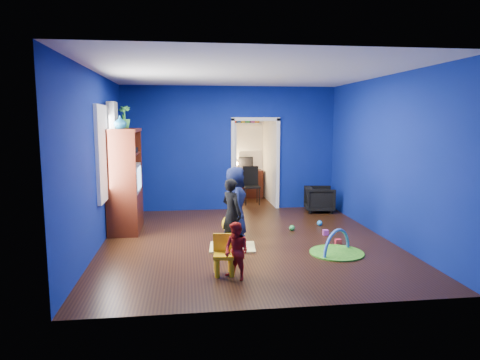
{
  "coord_description": "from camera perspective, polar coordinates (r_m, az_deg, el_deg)",
  "views": [
    {
      "loc": [
        -1.05,
        -7.26,
        2.12
      ],
      "look_at": [
        -0.07,
        0.4,
        1.03
      ],
      "focal_mm": 32.0,
      "sensor_mm": 36.0,
      "label": 1
    }
  ],
  "objects": [
    {
      "name": "study_desk",
      "position": [
        11.77,
        0.84,
        -0.52
      ],
      "size": [
        0.88,
        0.44,
        0.75
      ],
      "primitive_type": "cube",
      "color": "#3D140A",
      "rests_on": "floor"
    },
    {
      "name": "alcove",
      "position": [
        11.04,
        1.31,
        3.49
      ],
      "size": [
        1.0,
        1.75,
        2.5
      ],
      "primitive_type": null,
      "color": "silver",
      "rests_on": "floor"
    },
    {
      "name": "window_left",
      "position": [
        7.76,
        -17.96,
        3.41
      ],
      "size": [
        0.03,
        0.95,
        1.55
      ],
      "primitive_type": "cube",
      "color": "white",
      "rests_on": "wall_left"
    },
    {
      "name": "book_shelf",
      "position": [
        11.75,
        0.78,
        7.52
      ],
      "size": [
        0.88,
        0.24,
        0.04
      ],
      "primitive_type": "cube",
      "color": "white",
      "rests_on": "study_desk"
    },
    {
      "name": "folding_chair",
      "position": [
        10.82,
        1.56,
        -0.82
      ],
      "size": [
        0.4,
        0.4,
        0.92
      ],
      "primitive_type": "cube",
      "color": "black",
      "rests_on": "floor"
    },
    {
      "name": "child_navy",
      "position": [
        7.75,
        -0.65,
        -2.97
      ],
      "size": [
        0.43,
        0.64,
        1.29
      ],
      "primitive_type": "imported",
      "rotation": [
        0.0,
        0.0,
        1.6
      ],
      "color": "#0E1635",
      "rests_on": "floor"
    },
    {
      "name": "toy_0",
      "position": [
        7.57,
        12.95,
        -8.06
      ],
      "size": [
        0.1,
        0.08,
        0.1
      ],
      "primitive_type": "cube",
      "color": "red",
      "rests_on": "floor"
    },
    {
      "name": "desk_monitor",
      "position": [
        11.81,
        0.76,
        2.33
      ],
      "size": [
        0.4,
        0.05,
        0.32
      ],
      "primitive_type": "cube",
      "color": "black",
      "rests_on": "study_desk"
    },
    {
      "name": "ceiling",
      "position": [
        7.38,
        0.96,
        14.08
      ],
      "size": [
        5.0,
        5.5,
        0.01
      ],
      "primitive_type": "cube",
      "color": "white",
      "rests_on": "wall_back"
    },
    {
      "name": "toy_1",
      "position": [
        8.84,
        10.58,
        -5.64
      ],
      "size": [
        0.11,
        0.11,
        0.11
      ],
      "primitive_type": "sphere",
      "color": "#2790DD",
      "rests_on": "floor"
    },
    {
      "name": "crt_tv",
      "position": [
        8.42,
        -14.86,
        0.23
      ],
      "size": [
        0.46,
        0.7,
        0.54
      ],
      "primitive_type": "cube",
      "color": "silver",
      "rests_on": "tv_armoire"
    },
    {
      "name": "hopper_ball",
      "position": [
        8.09,
        -1.2,
        -5.89
      ],
      "size": [
        0.35,
        0.35,
        0.35
      ],
      "primitive_type": "sphere",
      "color": "yellow",
      "rests_on": "floor"
    },
    {
      "name": "play_mat",
      "position": [
        7.12,
        12.76,
        -9.43
      ],
      "size": [
        0.86,
        0.86,
        0.02
      ],
      "primitive_type": "cylinder",
      "color": "#399521",
      "rests_on": "floor"
    },
    {
      "name": "wall_front",
      "position": [
        4.68,
        5.77,
        -0.27
      ],
      "size": [
        5.0,
        0.02,
        2.9
      ],
      "primitive_type": "cube",
      "color": "navy",
      "rests_on": "floor"
    },
    {
      "name": "yellow_blanket",
      "position": [
        7.22,
        -1.03,
        -8.94
      ],
      "size": [
        0.81,
        0.67,
        0.03
      ],
      "primitive_type": "cube",
      "rotation": [
        0.0,
        0.0,
        -0.1
      ],
      "color": "#F2E07A",
      "rests_on": "floor"
    },
    {
      "name": "vase",
      "position": [
        8.06,
        -15.69,
        7.43
      ],
      "size": [
        0.24,
        0.24,
        0.24
      ],
      "primitive_type": "imported",
      "rotation": [
        0.0,
        0.0,
        0.06
      ],
      "color": "#0B5B5F",
      "rests_on": "tv_armoire"
    },
    {
      "name": "armchair",
      "position": [
        10.12,
        10.57,
        -2.52
      ],
      "size": [
        0.73,
        0.71,
        0.59
      ],
      "primitive_type": "imported",
      "rotation": [
        0.0,
        0.0,
        1.43
      ],
      "color": "black",
      "rests_on": "floor"
    },
    {
      "name": "kid_chair",
      "position": [
        5.98,
        -2.16,
        -10.22
      ],
      "size": [
        0.31,
        0.31,
        0.5
      ],
      "primitive_type": "cube",
      "rotation": [
        0.0,
        0.0,
        -0.12
      ],
      "color": "yellow",
      "rests_on": "floor"
    },
    {
      "name": "toy_4",
      "position": [
        8.14,
        11.34,
        -6.88
      ],
      "size": [
        0.1,
        0.08,
        0.1
      ],
      "primitive_type": "cube",
      "color": "#D550C3",
      "rests_on": "floor"
    },
    {
      "name": "wall_back",
      "position": [
        10.09,
        -1.31,
        4.2
      ],
      "size": [
        5.0,
        0.02,
        2.9
      ],
      "primitive_type": "cube",
      "color": "navy",
      "rests_on": "floor"
    },
    {
      "name": "toy_arch",
      "position": [
        7.11,
        12.77,
        -9.37
      ],
      "size": [
        0.63,
        0.54,
        0.77
      ],
      "primitive_type": "torus",
      "rotation": [
        1.57,
        0.0,
        0.7
      ],
      "color": "#3F8CD8",
      "rests_on": "floor"
    },
    {
      "name": "floor",
      "position": [
        7.64,
        0.91,
        -8.11
      ],
      "size": [
        5.0,
        5.5,
        0.01
      ],
      "primitive_type": "cube",
      "color": "black",
      "rests_on": "ground"
    },
    {
      "name": "potted_plant",
      "position": [
        8.57,
        -15.21,
        8.12
      ],
      "size": [
        0.28,
        0.28,
        0.43
      ],
      "primitive_type": "imported",
      "rotation": [
        0.0,
        0.0,
        -0.18
      ],
      "color": "#338D38",
      "rests_on": "tv_armoire"
    },
    {
      "name": "wall_right",
      "position": [
        8.11,
        18.72,
        2.85
      ],
      "size": [
        0.02,
        5.5,
        2.9
      ],
      "primitive_type": "cube",
      "color": "navy",
      "rests_on": "floor"
    },
    {
      "name": "desk_lamp",
      "position": [
        11.72,
        -0.56,
        2.18
      ],
      "size": [
        0.14,
        0.14,
        0.14
      ],
      "primitive_type": "sphere",
      "color": "#FFD88C",
      "rests_on": "study_desk"
    },
    {
      "name": "toy_2",
      "position": [
        6.74,
        -1.68,
        -9.87
      ],
      "size": [
        0.1,
        0.08,
        0.1
      ],
      "primitive_type": "cube",
      "color": "#FFB90D",
      "rests_on": "floor"
    },
    {
      "name": "tv_armoire",
      "position": [
        8.43,
        -15.12,
        -0.04
      ],
      "size": [
        0.58,
        1.14,
        1.96
      ],
      "primitive_type": "cube",
      "color": "#380E09",
      "rests_on": "floor"
    },
    {
      "name": "toy_3",
      "position": [
        8.36,
        6.94,
        -6.35
      ],
      "size": [
        0.11,
        0.11,
        0.11
      ],
      "primitive_type": "sphere",
      "color": "green",
      "rests_on": "floor"
    },
    {
      "name": "wall_left",
      "position": [
        7.43,
        -18.53,
        2.42
      ],
      "size": [
        0.02,
        5.5,
        2.9
      ],
      "primitive_type": "cube",
      "color": "navy",
      "rests_on": "floor"
    },
    {
      "name": "child_black",
      "position": [
        7.18,
        -1.13,
        -4.39
      ],
      "size": [
        0.47,
        0.51,
        1.16
      ],
      "primitive_type": "imported",
      "rotation": [
        0.0,
        0.0,
        2.18
      ],
      "color": "black",
      "rests_on": "floor"
    },
    {
      "name": "toddler_red",
      "position": [
        5.76,
        -0.48,
        -9.47
      ],
      "size": [
        0.47,
        0.48,
        0.78
      ],
      "primitive_type": "imported",
      "rotation": [
        0.0,
        0.0,
        -0.85
      ],
      "color": "red",
      "rests_on": "floor"
    },
    {
      "name": "curtain",
      "position": [
        8.31,
        -16.4,
        1.67
      ],
      "size": [
        0.14,
        0.42,
        2.4
      ],
      "primitive_type": "cube",
      "color": "slate",
      "rests_on": "floor"
    },
    {
      "name": "doorway",
      "position": [
        10.2,
        2.05,
        1.98
      ],
      "size": [
        1.16,
        0.1,
        2.1
      ],
      "primitive_type": "cube",
      "color": "white",
      "rests_on": "floor"
    }
  ]
}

